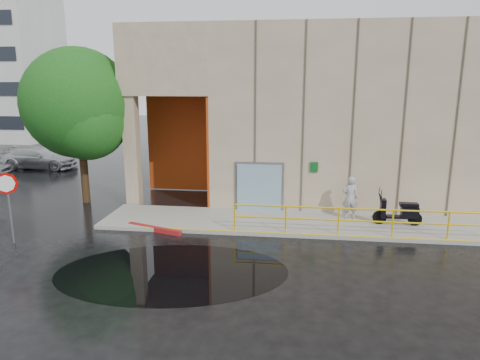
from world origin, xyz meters
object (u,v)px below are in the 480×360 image
object	(u,v)px
person	(350,198)
red_curb	(154,229)
car_c	(39,158)
tree_near	(81,108)
scooter	(399,204)
stop_sign	(7,192)

from	to	relation	value
person	red_curb	size ratio (longest dim) A/B	0.73
person	car_c	world-z (taller)	person
red_curb	car_c	distance (m)	15.79
red_curb	tree_near	bearing A→B (deg)	141.49
scooter	red_curb	world-z (taller)	scooter
scooter	tree_near	xyz separation A→B (m)	(-13.68, 1.98, 3.48)
person	red_curb	world-z (taller)	person
scooter	stop_sign	distance (m)	14.32
person	scooter	size ratio (longest dim) A/B	0.94
scooter	stop_sign	xyz separation A→B (m)	(-13.90, -3.30, 0.89)
stop_sign	car_c	xyz separation A→B (m)	(-6.81, 12.73, -1.16)
stop_sign	red_curb	size ratio (longest dim) A/B	1.07
scooter	stop_sign	bearing A→B (deg)	-165.19
scooter	tree_near	world-z (taller)	tree_near
tree_near	car_c	bearing A→B (deg)	133.34
person	scooter	bearing A→B (deg)	157.92
person	scooter	world-z (taller)	person
scooter	red_curb	distance (m)	9.49
red_curb	tree_near	size ratio (longest dim) A/B	0.34
car_c	tree_near	xyz separation A→B (m)	(7.04, -7.46, 3.74)
person	scooter	distance (m)	1.87
stop_sign	person	bearing A→B (deg)	16.59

